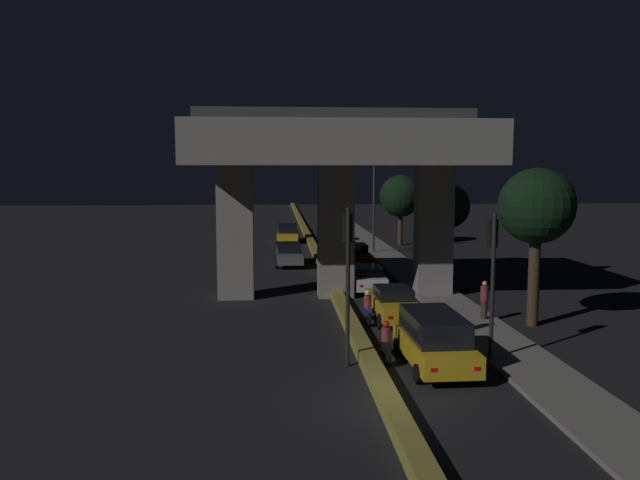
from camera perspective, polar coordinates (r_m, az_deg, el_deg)
ground_plane at (r=18.08m, az=6.11°, el=-14.75°), size 200.00×200.00×0.00m
median_divider at (r=52.06m, az=-0.70°, el=-0.50°), size 0.59×126.00×0.43m
sidewalk_right at (r=45.81m, az=6.45°, el=-1.68°), size 2.41×126.00×0.15m
elevated_overpass at (r=31.69m, az=1.45°, el=7.58°), size 14.34×10.24×9.61m
traffic_light_left_of_median at (r=20.53m, az=2.54°, el=-1.72°), size 0.30×0.49×5.31m
traffic_light_right_of_median at (r=21.66m, az=15.48°, el=-1.89°), size 0.30×0.49×5.09m
street_lamp at (r=48.37m, az=4.64°, el=3.90°), size 1.93×0.32×7.39m
car_taxi_yellow_lead at (r=21.23m, az=10.40°, el=-8.89°), size 2.08×4.61×1.80m
car_taxi_yellow_second at (r=27.42m, az=6.66°, el=-5.75°), size 1.92×4.74×1.47m
car_white_third at (r=33.97m, az=4.27°, el=-3.41°), size 1.82×4.36×1.36m
car_dark_red_fourth at (r=42.41m, az=3.19°, el=-1.36°), size 1.99×4.69×1.53m
car_taxi_yellow_fifth at (r=50.31m, az=1.53°, el=-0.12°), size 2.08×4.05×1.45m
car_dark_blue_sixth at (r=56.61m, az=1.19°, el=0.62°), size 2.04×3.98×1.50m
car_grey_lead_oncoming at (r=42.88m, az=-2.84°, el=-1.30°), size 1.95×4.84×1.44m
car_taxi_yellow_second_oncoming at (r=56.57m, az=-2.95°, el=0.67°), size 2.18×4.44×1.59m
motorcycle_black_filtering_near at (r=21.76m, az=6.05°, el=-9.40°), size 0.33×1.90×1.39m
motorcycle_blue_filtering_mid at (r=26.88m, az=4.38°, el=-6.29°), size 0.33×1.89×1.42m
pedestrian_on_sidewalk at (r=27.74m, az=14.79°, el=-5.32°), size 0.34×0.34×1.64m
roadside_tree_kerbside_near at (r=27.21m, az=19.19°, el=2.79°), size 3.14×3.14×6.61m
roadside_tree_kerbside_mid at (r=40.76m, az=11.58°, el=2.96°), size 2.88×2.88×5.64m
roadside_tree_kerbside_far at (r=54.25m, az=7.38°, el=3.99°), size 3.62×3.62×6.07m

